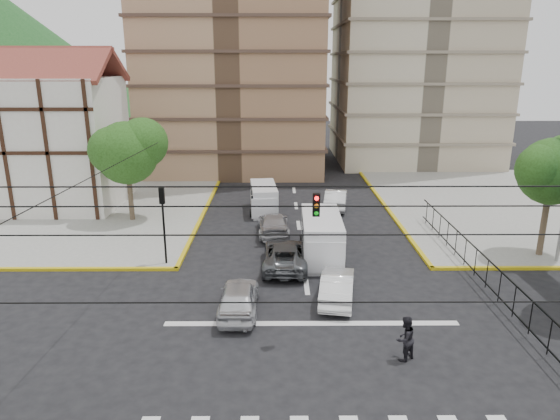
{
  "coord_description": "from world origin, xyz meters",
  "views": [
    {
      "loc": [
        -1.5,
        -18.46,
        11.09
      ],
      "look_at": [
        -1.37,
        5.36,
        4.0
      ],
      "focal_mm": 32.0,
      "sensor_mm": 36.0,
      "label": 1
    }
  ],
  "objects_px": {
    "traffic_light_nw": "(163,213)",
    "van_left_lane": "(264,200)",
    "car_white_front_right": "(337,286)",
    "van_right_lane": "(322,239)",
    "pedestrian_crosswalk": "(405,339)",
    "car_silver_front_left": "(239,297)"
  },
  "relations": [
    {
      "from": "pedestrian_crosswalk",
      "to": "van_left_lane",
      "type": "bearing_deg",
      "value": -109.4
    },
    {
      "from": "traffic_light_nw",
      "to": "van_left_lane",
      "type": "bearing_deg",
      "value": 63.07
    },
    {
      "from": "traffic_light_nw",
      "to": "pedestrian_crosswalk",
      "type": "bearing_deg",
      "value": -39.95
    },
    {
      "from": "van_right_lane",
      "to": "car_silver_front_left",
      "type": "height_order",
      "value": "van_right_lane"
    },
    {
      "from": "pedestrian_crosswalk",
      "to": "van_right_lane",
      "type": "bearing_deg",
      "value": -113.41
    },
    {
      "from": "van_right_lane",
      "to": "pedestrian_crosswalk",
      "type": "xyz_separation_m",
      "value": [
        2.32,
        -10.25,
        -0.32
      ]
    },
    {
      "from": "traffic_light_nw",
      "to": "car_silver_front_left",
      "type": "bearing_deg",
      "value": -50.71
    },
    {
      "from": "pedestrian_crosswalk",
      "to": "car_silver_front_left",
      "type": "bearing_deg",
      "value": -66.11
    },
    {
      "from": "traffic_light_nw",
      "to": "car_white_front_right",
      "type": "distance_m",
      "value": 10.4
    },
    {
      "from": "traffic_light_nw",
      "to": "car_white_front_right",
      "type": "bearing_deg",
      "value": -24.8
    },
    {
      "from": "van_right_lane",
      "to": "car_silver_front_left",
      "type": "relative_size",
      "value": 1.3
    },
    {
      "from": "traffic_light_nw",
      "to": "van_right_lane",
      "type": "distance_m",
      "value": 9.11
    },
    {
      "from": "van_left_lane",
      "to": "pedestrian_crosswalk",
      "type": "distance_m",
      "value": 20.59
    },
    {
      "from": "traffic_light_nw",
      "to": "van_left_lane",
      "type": "xyz_separation_m",
      "value": [
        5.26,
        10.35,
        -2.09
      ]
    },
    {
      "from": "van_right_lane",
      "to": "van_left_lane",
      "type": "height_order",
      "value": "van_right_lane"
    },
    {
      "from": "car_silver_front_left",
      "to": "pedestrian_crosswalk",
      "type": "relative_size",
      "value": 2.4
    },
    {
      "from": "traffic_light_nw",
      "to": "van_right_lane",
      "type": "height_order",
      "value": "traffic_light_nw"
    },
    {
      "from": "van_left_lane",
      "to": "car_silver_front_left",
      "type": "bearing_deg",
      "value": -98.08
    },
    {
      "from": "pedestrian_crosswalk",
      "to": "traffic_light_nw",
      "type": "bearing_deg",
      "value": -76.1
    },
    {
      "from": "van_left_lane",
      "to": "van_right_lane",
      "type": "bearing_deg",
      "value": -74.53
    },
    {
      "from": "car_silver_front_left",
      "to": "car_white_front_right",
      "type": "distance_m",
      "value": 4.84
    },
    {
      "from": "car_silver_front_left",
      "to": "car_white_front_right",
      "type": "bearing_deg",
      "value": -163.96
    }
  ]
}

